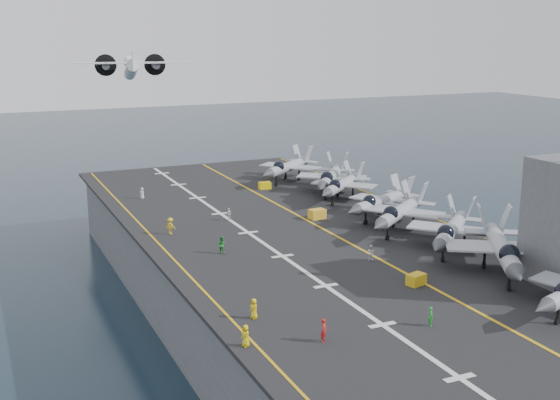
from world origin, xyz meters
name	(u,v)px	position (x,y,z in m)	size (l,w,h in m)	color
ground	(293,306)	(0.00, 0.00, 0.00)	(500.00, 500.00, 0.00)	#142135
hull	(293,269)	(0.00, 0.00, 5.00)	(36.00, 90.00, 10.00)	#56595E
flight_deck	(293,229)	(0.00, 0.00, 10.20)	(38.00, 92.00, 0.40)	black
foul_line	(315,224)	(3.00, 0.00, 10.42)	(0.35, 90.00, 0.02)	gold
landing_centerline	(248,233)	(-6.00, 0.00, 10.42)	(0.50, 90.00, 0.02)	silver
deck_edge_port	(159,244)	(-17.00, 0.00, 10.42)	(0.25, 90.00, 0.02)	gold
deck_edge_stbd	(418,212)	(18.50, 0.00, 10.42)	(0.25, 90.00, 0.02)	gold
fighter_jet_1	(502,247)	(11.45, -24.19, 13.23)	(17.83, 19.58, 5.66)	#9399A1
fighter_jet_2	(451,229)	(11.70, -15.86, 12.94)	(17.45, 17.04, 5.09)	gray
fighter_jet_3	(400,211)	(10.95, -6.91, 12.99)	(17.87, 16.93, 5.17)	#979EA7
fighter_jet_4	(382,200)	(12.38, -0.71, 12.83)	(16.69, 14.61, 4.86)	#939DA3
fighter_jet_5	(342,184)	(12.63, 10.33, 12.80)	(16.45, 16.00, 4.79)	gray
fighter_jet_6	(331,176)	(13.10, 14.67, 13.07)	(17.53, 18.42, 5.34)	gray
fighter_jet_7	(288,166)	(10.98, 25.26, 12.96)	(17.69, 16.88, 5.13)	#9AA1AA
tow_cart_a	(416,279)	(2.05, -23.22, 10.94)	(2.05, 1.62, 1.08)	gold
tow_cart_b	(317,214)	(4.58, 2.46, 11.02)	(2.21, 1.58, 1.24)	gold
tow_cart_c	(265,185)	(5.35, 21.67, 10.94)	(1.89, 1.32, 1.08)	yellow
crew_0	(254,309)	(-15.15, -24.38, 11.28)	(0.95, 1.20, 1.76)	yellow
crew_1	(324,330)	(-11.91, -30.87, 11.36)	(1.35, 1.37, 1.93)	#B21919
crew_2	(221,245)	(-11.61, -6.23, 11.36)	(1.36, 1.34, 1.91)	#268C33
crew_3	(170,226)	(-14.69, 3.22, 11.42)	(1.41, 1.46, 2.04)	yellow
crew_4	(229,214)	(-6.13, 6.33, 11.22)	(1.17, 1.04, 1.64)	silver
crew_5	(142,193)	(-13.46, 22.91, 11.22)	(1.06, 1.18, 1.64)	silver
crew_6	(431,316)	(-2.49, -31.76, 11.23)	(0.99, 1.17, 1.66)	green
crew_7	(371,253)	(1.91, -15.14, 11.26)	(1.15, 1.24, 1.73)	silver
transport_plane	(131,70)	(-5.88, 60.67, 26.89)	(25.32, 19.33, 5.44)	silver
crew_8	(246,336)	(-17.77, -29.14, 11.28)	(0.95, 1.20, 1.76)	yellow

